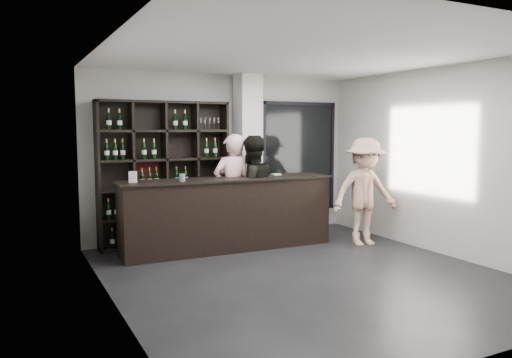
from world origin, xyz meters
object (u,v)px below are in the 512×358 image
taster_pink (233,190)px  customer (365,192)px  taster_black (251,191)px  wine_shelf (165,173)px  tasting_counter (228,214)px

taster_pink → customer: taster_pink is taller
taster_pink → taster_black: bearing=144.7°
taster_pink → customer: bearing=151.4°
wine_shelf → taster_black: 1.48m
tasting_counter → taster_pink: 0.49m
wine_shelf → taster_black: (1.26, -0.72, -0.28)m
taster_pink → customer: size_ratio=1.03×
wine_shelf → customer: (2.95, -1.56, -0.30)m
tasting_counter → taster_black: 0.58m
tasting_counter → taster_black: size_ratio=1.91×
taster_black → tasting_counter: bearing=6.5°
taster_pink → wine_shelf: bearing=-29.2°
customer → wine_shelf: bearing=160.0°
taster_black → customer: size_ratio=1.02×
wine_shelf → customer: size_ratio=1.34×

